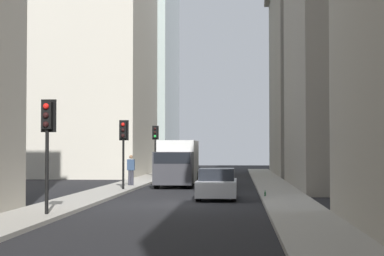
{
  "coord_description": "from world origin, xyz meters",
  "views": [
    {
      "loc": [
        -27.07,
        -2.41,
        2.27
      ],
      "look_at": [
        19.18,
        0.94,
        3.82
      ],
      "focal_mm": 60.74,
      "sensor_mm": 36.0,
      "label": 1
    }
  ],
  "objects_px": {
    "traffic_light_foreground": "(47,129)",
    "traffic_light_midblock": "(123,138)",
    "sedan_silver": "(217,185)",
    "traffic_light_far_junction": "(155,139)",
    "delivery_truck": "(177,163)",
    "pedestrian": "(131,169)",
    "discarded_bottle": "(265,194)"
  },
  "relations": [
    {
      "from": "traffic_light_far_junction",
      "to": "pedestrian",
      "type": "xyz_separation_m",
      "value": [
        -12.58,
        -0.16,
        -1.98
      ]
    },
    {
      "from": "traffic_light_midblock",
      "to": "pedestrian",
      "type": "xyz_separation_m",
      "value": [
        3.9,
        0.24,
        -1.75
      ]
    },
    {
      "from": "traffic_light_foreground",
      "to": "pedestrian",
      "type": "xyz_separation_m",
      "value": [
        17.5,
        0.11,
        -1.81
      ]
    },
    {
      "from": "sedan_silver",
      "to": "delivery_truck",
      "type": "bearing_deg",
      "value": 15.43
    },
    {
      "from": "delivery_truck",
      "to": "discarded_bottle",
      "type": "bearing_deg",
      "value": -153.3
    },
    {
      "from": "sedan_silver",
      "to": "pedestrian",
      "type": "relative_size",
      "value": 2.37
    },
    {
      "from": "traffic_light_far_junction",
      "to": "pedestrian",
      "type": "relative_size",
      "value": 2.23
    },
    {
      "from": "traffic_light_foreground",
      "to": "traffic_light_far_junction",
      "type": "distance_m",
      "value": 30.08
    },
    {
      "from": "traffic_light_midblock",
      "to": "pedestrian",
      "type": "height_order",
      "value": "traffic_light_midblock"
    },
    {
      "from": "sedan_silver",
      "to": "traffic_light_foreground",
      "type": "xyz_separation_m",
      "value": [
        -8.69,
        5.35,
        2.28
      ]
    },
    {
      "from": "traffic_light_foreground",
      "to": "traffic_light_midblock",
      "type": "bearing_deg",
      "value": -0.51
    },
    {
      "from": "traffic_light_far_junction",
      "to": "discarded_bottle",
      "type": "height_order",
      "value": "traffic_light_far_junction"
    },
    {
      "from": "traffic_light_foreground",
      "to": "traffic_light_midblock",
      "type": "relative_size",
      "value": 1.02
    },
    {
      "from": "sedan_silver",
      "to": "traffic_light_foreground",
      "type": "relative_size",
      "value": 1.13
    },
    {
      "from": "sedan_silver",
      "to": "traffic_light_far_junction",
      "type": "height_order",
      "value": "traffic_light_far_junction"
    },
    {
      "from": "discarded_bottle",
      "to": "traffic_light_far_junction",
      "type": "bearing_deg",
      "value": 20.29
    },
    {
      "from": "pedestrian",
      "to": "discarded_bottle",
      "type": "height_order",
      "value": "pedestrian"
    },
    {
      "from": "traffic_light_midblock",
      "to": "sedan_silver",
      "type": "bearing_deg",
      "value": -133.17
    },
    {
      "from": "sedan_silver",
      "to": "traffic_light_far_junction",
      "type": "bearing_deg",
      "value": 14.75
    },
    {
      "from": "sedan_silver",
      "to": "traffic_light_foreground",
      "type": "distance_m",
      "value": 10.46
    },
    {
      "from": "traffic_light_midblock",
      "to": "pedestrian",
      "type": "relative_size",
      "value": 2.06
    },
    {
      "from": "traffic_light_foreground",
      "to": "traffic_light_far_junction",
      "type": "relative_size",
      "value": 0.94
    },
    {
      "from": "sedan_silver",
      "to": "discarded_bottle",
      "type": "relative_size",
      "value": 15.93
    },
    {
      "from": "traffic_light_foreground",
      "to": "traffic_light_midblock",
      "type": "height_order",
      "value": "traffic_light_foreground"
    },
    {
      "from": "traffic_light_foreground",
      "to": "discarded_bottle",
      "type": "height_order",
      "value": "traffic_light_foreground"
    },
    {
      "from": "sedan_silver",
      "to": "traffic_light_midblock",
      "type": "xyz_separation_m",
      "value": [
        4.91,
        5.23,
        2.22
      ]
    },
    {
      "from": "traffic_light_foreground",
      "to": "traffic_light_midblock",
      "type": "xyz_separation_m",
      "value": [
        13.6,
        -0.12,
        -0.06
      ]
    },
    {
      "from": "delivery_truck",
      "to": "sedan_silver",
      "type": "distance_m",
      "value": 10.56
    },
    {
      "from": "sedan_silver",
      "to": "pedestrian",
      "type": "xyz_separation_m",
      "value": [
        8.81,
        5.47,
        0.47
      ]
    },
    {
      "from": "delivery_truck",
      "to": "traffic_light_midblock",
      "type": "distance_m",
      "value": 5.95
    },
    {
      "from": "traffic_light_far_junction",
      "to": "pedestrian",
      "type": "bearing_deg",
      "value": -179.25
    },
    {
      "from": "pedestrian",
      "to": "discarded_bottle",
      "type": "distance_m",
      "value": 11.57
    }
  ]
}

